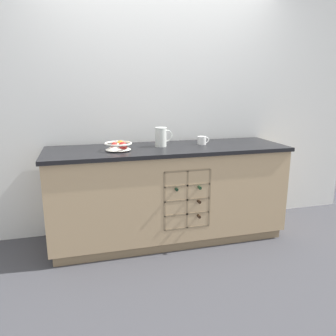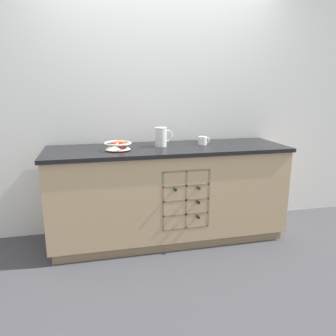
% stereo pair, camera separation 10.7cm
% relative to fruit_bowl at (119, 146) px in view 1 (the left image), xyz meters
% --- Properties ---
extents(ground_plane, '(14.00, 14.00, 0.00)m').
position_rel_fruit_bowl_xyz_m(ground_plane, '(0.47, 0.05, -0.96)').
color(ground_plane, '#424247').
extents(back_wall, '(4.62, 0.06, 2.55)m').
position_rel_fruit_bowl_xyz_m(back_wall, '(0.47, 0.45, 0.31)').
color(back_wall, white).
rests_on(back_wall, ground_plane).
extents(kitchen_island, '(2.26, 0.71, 0.92)m').
position_rel_fruit_bowl_xyz_m(kitchen_island, '(0.47, 0.05, -0.50)').
color(kitchen_island, '#8B7354').
rests_on(kitchen_island, ground_plane).
extents(fruit_bowl, '(0.24, 0.24, 0.09)m').
position_rel_fruit_bowl_xyz_m(fruit_bowl, '(0.00, 0.00, 0.00)').
color(fruit_bowl, silver).
rests_on(fruit_bowl, kitchen_island).
extents(white_pitcher, '(0.17, 0.11, 0.18)m').
position_rel_fruit_bowl_xyz_m(white_pitcher, '(0.41, 0.10, 0.05)').
color(white_pitcher, silver).
rests_on(white_pitcher, kitchen_island).
extents(ceramic_mug, '(0.12, 0.08, 0.08)m').
position_rel_fruit_bowl_xyz_m(ceramic_mug, '(0.83, 0.11, -0.01)').
color(ceramic_mug, white).
rests_on(ceramic_mug, kitchen_island).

